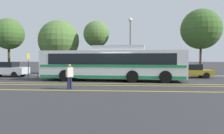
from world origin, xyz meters
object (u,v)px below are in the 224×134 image
Objects in this scene: bus_stop_sign at (28,63)px; tree_2 at (96,34)px; parked_car_3 at (190,71)px; tree_0 at (59,41)px; tree_3 at (9,34)px; street_lamp at (130,36)px; transit_bus at (112,63)px; parked_car_2 at (124,71)px; tree_1 at (201,29)px; parked_car_1 at (67,70)px; pedestrian_0 at (70,75)px; parked_car_0 at (7,69)px.

bus_stop_sign is 0.38× the size of tree_2.
tree_0 reaches higher than parked_car_3.
tree_3 reaches higher than tree_2.
transit_bus is at bearing -105.32° from street_lamp.
transit_bus reaches higher than bus_stop_sign.
street_lamp is at bearing -16.58° from parked_car_2.
tree_1 reaches higher than bus_stop_sign.
tree_1 reaches higher than tree_3.
parked_car_3 is 11.38m from tree_2.
tree_3 is (-8.17, 3.16, 4.19)m from parked_car_1.
tree_0 reaches higher than transit_bus.
parked_car_3 is at bearing -20.19° from street_lamp.
transit_bus is 2.00× the size of tree_2.
tree_0 is (-2.14, 3.78, 3.38)m from parked_car_1.
parked_car_2 is (0.96, 3.64, -0.83)m from transit_bus.
pedestrian_0 is 0.24× the size of tree_0.
pedestrian_0 is 0.65× the size of bus_stop_sign.
tree_1 is (8.87, 3.47, 1.12)m from street_lamp.
tree_0 reaches higher than parked_car_1.
tree_2 is at bearing -135.76° from pedestrian_0.
parked_car_2 is 0.58× the size of tree_1.
tree_3 is (-14.77, 0.72, 0.42)m from street_lamp.
tree_0 is at bearing 28.27° from parked_car_1.
parked_car_1 is 5.50m from tree_0.
transit_bus is 5.93m from pedestrian_0.
street_lamp is at bearing -70.97° from parked_car_1.
tree_3 is at bearing 67.98° from transit_bus.
parked_car_0 is 10.65m from tree_2.
tree_3 reaches higher than bus_stop_sign.
tree_2 is at bearing 165.57° from street_lamp.
tree_2 is (-4.02, 1.03, 0.32)m from street_lamp.
bus_stop_sign is 7.69m from tree_0.
parked_car_3 is at bearing -72.05° from bus_stop_sign.
pedestrian_0 is at bearing -69.07° from tree_0.
tree_2 is (-3.38, 3.24, 4.15)m from parked_car_2.
pedestrian_0 reaches higher than parked_car_3.
parked_car_0 is 12.82m from pedestrian_0.
parked_car_0 is at bearing 88.89° from parked_car_1.
parked_car_1 reaches higher than parked_car_2.
tree_3 reaches higher than parked_car_2.
transit_bus is at bearing -85.18° from bus_stop_sign.
street_lamp is (3.91, 11.27, 3.62)m from pedestrian_0.
bus_stop_sign is 0.36× the size of tree_3.
tree_2 is at bearing -32.30° from bus_stop_sign.
parked_car_2 is 2.98× the size of pedestrian_0.
parked_car_0 is 0.68× the size of tree_2.
pedestrian_0 is at bearing -164.32° from parked_car_1.
parked_car_0 reaches higher than parked_car_3.
tree_3 is (-10.75, -0.31, 0.09)m from tree_2.
parked_car_1 is 9.23m from pedestrian_0.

